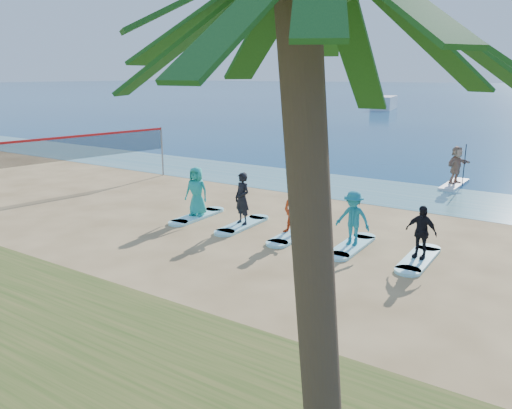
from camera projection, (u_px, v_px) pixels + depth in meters
The scene contains 16 objects.
ground at pixel (195, 250), 14.98m from camera, with size 600.00×600.00×0.00m, color tan.
shallow_water at pixel (338, 186), 23.49m from camera, with size 600.00×600.00×0.00m, color teal.
volleyball_net at pixel (79, 148), 22.44m from camera, with size 1.84×8.92×2.50m.
paddleboard at pixel (454, 184), 23.58m from camera, with size 0.70×3.00×0.12m, color silver.
paddleboarder at pixel (456, 165), 23.34m from camera, with size 1.63×0.52×1.75m, color tan.
boat_offshore_a at pixel (384, 109), 74.57m from camera, with size 2.80×7.86×1.90m, color silver.
surfboard_0 at pixel (197, 216), 18.37m from camera, with size 0.70×2.20×0.09m, color #A3F7FC.
student_0 at pixel (197, 191), 18.13m from camera, with size 0.87×0.57×1.79m, color teal.
surfboard_1 at pixel (242, 225), 17.30m from camera, with size 0.70×2.20×0.09m, color #A3F7FC.
student_1 at pixel (242, 198), 17.06m from camera, with size 0.66×0.43×1.80m, color black.
surfboard_2 at pixel (293, 235), 16.24m from camera, with size 0.70×2.20×0.09m, color #A3F7FC.
student_2 at pixel (294, 211), 16.04m from camera, with size 0.73×0.57×1.50m, color red.
surfboard_3 at pixel (352, 246), 15.17m from camera, with size 0.70×2.20×0.09m, color #A3F7FC.
student_3 at pixel (353, 218), 14.95m from camera, with size 1.08×0.62×1.67m, color teal.
surfboard_4 at pixel (419, 259), 14.11m from camera, with size 0.70×2.20×0.09m, color #A3F7FC.
student_4 at pixel (421, 232), 13.90m from camera, with size 0.89×0.37×1.53m, color black.
Camera 1 is at (9.26, -10.84, 5.12)m, focal length 35.00 mm.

